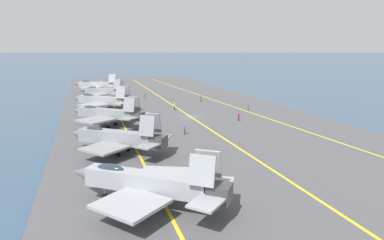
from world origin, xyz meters
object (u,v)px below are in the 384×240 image
parked_jet_sixth (104,91)px  parked_jet_fifth (103,100)px  parked_jet_seventh (98,85)px  crew_yellow_vest (175,106)px  parked_jet_second (148,183)px  crew_blue_vest (248,106)px  crew_red_vest (239,116)px  crew_brown_vest (201,98)px  crew_purple_vest (185,129)px  crew_green_vest (145,95)px  parked_jet_fourth (107,114)px  parked_jet_third (117,138)px

parked_jet_sixth → parked_jet_fifth: bearing=176.3°
parked_jet_seventh → crew_yellow_vest: parked_jet_seventh is taller
parked_jet_second → crew_blue_vest: 53.61m
crew_red_vest → crew_brown_vest: crew_brown_vest is taller
crew_purple_vest → crew_yellow_vest: bearing=-10.2°
parked_jet_seventh → crew_brown_vest: bearing=-137.7°
parked_jet_sixth → crew_red_vest: bearing=-146.8°
crew_yellow_vest → crew_green_vest: 20.68m
parked_jet_second → parked_jet_sixth: parked_jet_sixth is taller
parked_jet_seventh → crew_purple_vest: (-62.92, -12.09, -1.67)m
parked_jet_seventh → parked_jet_fourth: bearing=179.8°
crew_brown_vest → crew_blue_vest: 17.27m
parked_jet_second → crew_yellow_vest: (49.06, -15.13, -1.50)m
parked_jet_fifth → parked_jet_fourth: bearing=179.9°
crew_blue_vest → crew_red_vest: bearing=144.6°
crew_brown_vest → crew_purple_vest: bearing=156.8°
parked_jet_seventh → crew_yellow_vest: (-39.24, -16.37, -1.66)m
parked_jet_sixth → crew_purple_vest: size_ratio=8.44×
crew_yellow_vest → crew_green_vest: size_ratio=0.97×
parked_jet_fourth → crew_blue_vest: size_ratio=8.68×
parked_jet_second → parked_jet_sixth: size_ratio=1.08×
parked_jet_fifth → parked_jet_second: bearing=-178.5°
parked_jet_third → parked_jet_seventh: (70.42, 0.03, 0.28)m
parked_jet_sixth → crew_green_vest: 11.76m
crew_yellow_vest → crew_brown_vest: size_ratio=0.99×
crew_green_vest → crew_red_vest: bearing=-159.9°
crew_red_vest → crew_purple_vest: crew_red_vest is taller
parked_jet_seventh → crew_green_vest: bearing=-146.4°
parked_jet_seventh → crew_green_vest: 22.76m
parked_jet_seventh → crew_green_vest: (-18.91, -12.55, -1.63)m
parked_jet_seventh → crew_yellow_vest: size_ratio=9.61×
parked_jet_second → parked_jet_fourth: (35.65, 1.43, 0.07)m
crew_yellow_vest → parked_jet_sixth: bearing=35.0°
parked_jet_fourth → parked_jet_seventh: 52.65m
parked_jet_fourth → parked_jet_seventh: (52.65, -0.19, 0.10)m
parked_jet_sixth → crew_green_vest: bearing=-98.0°
parked_jet_third → crew_blue_vest: parked_jet_third is taller
crew_red_vest → parked_jet_fifth: bearing=52.1°
crew_brown_vest → crew_yellow_vest: bearing=134.7°
crew_purple_vest → crew_blue_vest: 27.47m
parked_jet_second → crew_blue_vest: bearing=-36.4°
crew_red_vest → crew_blue_vest: 12.42m
parked_jet_fourth → crew_yellow_vest: parked_jet_fourth is taller
crew_red_vest → crew_blue_vest: bearing=-35.4°
parked_jet_second → crew_yellow_vest: parked_jet_second is taller
parked_jet_third → crew_green_vest: bearing=-13.7°
parked_jet_fourth → parked_jet_fifth: 17.60m
parked_jet_third → crew_red_vest: (15.12, -25.82, -1.39)m
parked_jet_fourth → crew_brown_vest: parked_jet_fourth is taller
parked_jet_sixth → crew_red_vest: (-38.01, -24.85, -1.50)m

